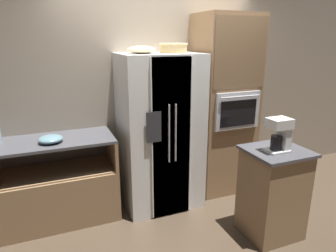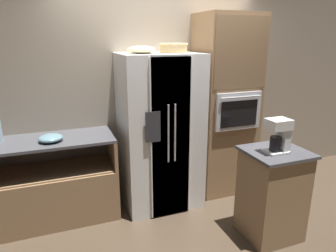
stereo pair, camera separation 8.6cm
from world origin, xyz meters
The scene contains 10 objects.
ground_plane centered at (0.00, 0.00, 0.00)m, with size 20.00×20.00×0.00m, color #4C3D2D.
wall_back centered at (0.00, 0.41, 1.40)m, with size 12.00×0.06×2.80m.
counter_left centered at (-1.45, 0.08, 0.35)m, with size 1.49×0.61×0.95m.
refrigerator centered at (-0.13, 0.02, 0.91)m, with size 0.91×0.75×1.82m.
wall_oven centered at (0.77, 0.08, 1.14)m, with size 0.74×0.65×2.27m.
island_counter centered at (0.70, -1.02, 0.47)m, with size 0.59×0.53×0.94m.
wicker_basket centered at (0.03, 0.02, 1.88)m, with size 0.32×0.32×0.11m.
fruit_bowl centered at (-0.34, -0.01, 1.86)m, with size 0.31×0.31×0.08m.
mixing_bowl centered at (-1.34, -0.01, 0.99)m, with size 0.24×0.24×0.08m.
coffee_maker centered at (0.68, -1.06, 1.12)m, with size 0.21×0.17×0.33m.
Camera 2 is at (-1.23, -3.18, 1.98)m, focal length 32.00 mm.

